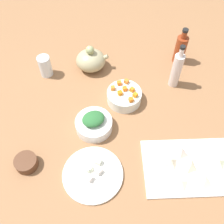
% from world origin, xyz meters
% --- Properties ---
extents(tabletop, '(1.90, 1.90, 0.03)m').
position_xyz_m(tabletop, '(0.00, 0.00, 0.01)').
color(tabletop, '#946641').
rests_on(tabletop, ground).
extents(cutting_board, '(0.35, 0.25, 0.01)m').
position_xyz_m(cutting_board, '(0.28, -0.25, 0.03)').
color(cutting_board, white).
rests_on(cutting_board, tabletop).
extents(plate_tofu, '(0.23, 0.23, 0.01)m').
position_xyz_m(plate_tofu, '(-0.09, -0.25, 0.04)').
color(plate_tofu, white).
rests_on(plate_tofu, tabletop).
extents(bowl_greens, '(0.15, 0.15, 0.05)m').
position_xyz_m(bowl_greens, '(-0.08, -0.04, 0.06)').
color(bowl_greens, white).
rests_on(bowl_greens, tabletop).
extents(bowl_carrots, '(0.15, 0.15, 0.06)m').
position_xyz_m(bowl_carrots, '(0.06, 0.10, 0.06)').
color(bowl_carrots, white).
rests_on(bowl_carrots, tabletop).
extents(bowl_small_side, '(0.09, 0.09, 0.04)m').
position_xyz_m(bowl_small_side, '(-0.34, -0.20, 0.05)').
color(bowl_small_side, '#58321E').
rests_on(bowl_small_side, tabletop).
extents(teapot, '(0.16, 0.13, 0.14)m').
position_xyz_m(teapot, '(-0.08, 0.31, 0.08)').
color(teapot, tan).
rests_on(teapot, tabletop).
extents(bottle_0, '(0.05, 0.05, 0.23)m').
position_xyz_m(bottle_0, '(0.30, 0.18, 0.13)').
color(bottle_0, silver).
rests_on(bottle_0, tabletop).
extents(bottle_1, '(0.06, 0.06, 0.19)m').
position_xyz_m(bottle_1, '(0.36, 0.34, 0.11)').
color(bottle_1, maroon).
rests_on(bottle_1, tabletop).
extents(drinking_glass_0, '(0.06, 0.06, 0.11)m').
position_xyz_m(drinking_glass_0, '(-0.30, 0.29, 0.08)').
color(drinking_glass_0, white).
rests_on(drinking_glass_0, tabletop).
extents(carrot_cube_0, '(0.02, 0.02, 0.02)m').
position_xyz_m(carrot_cube_0, '(0.08, 0.05, 0.09)').
color(carrot_cube_0, orange).
rests_on(carrot_cube_0, bowl_carrots).
extents(carrot_cube_1, '(0.02, 0.02, 0.02)m').
position_xyz_m(carrot_cube_1, '(0.06, 0.11, 0.09)').
color(carrot_cube_1, orange).
rests_on(carrot_cube_1, bowl_carrots).
extents(carrot_cube_2, '(0.03, 0.03, 0.02)m').
position_xyz_m(carrot_cube_2, '(0.10, 0.10, 0.09)').
color(carrot_cube_2, orange).
rests_on(carrot_cube_2, bowl_carrots).
extents(carrot_cube_3, '(0.03, 0.03, 0.02)m').
position_xyz_m(carrot_cube_3, '(0.11, 0.07, 0.09)').
color(carrot_cube_3, orange).
rests_on(carrot_cube_3, bowl_carrots).
extents(carrot_cube_4, '(0.03, 0.03, 0.02)m').
position_xyz_m(carrot_cube_4, '(0.08, 0.15, 0.09)').
color(carrot_cube_4, orange).
rests_on(carrot_cube_4, bowl_carrots).
extents(carrot_cube_5, '(0.02, 0.02, 0.02)m').
position_xyz_m(carrot_cube_5, '(0.04, 0.09, 0.09)').
color(carrot_cube_5, orange).
rests_on(carrot_cube_5, bowl_carrots).
extents(carrot_cube_6, '(0.02, 0.02, 0.02)m').
position_xyz_m(carrot_cube_6, '(0.04, 0.15, 0.09)').
color(carrot_cube_6, orange).
rests_on(carrot_cube_6, bowl_carrots).
extents(carrot_cube_7, '(0.02, 0.02, 0.02)m').
position_xyz_m(carrot_cube_7, '(0.01, 0.12, 0.09)').
color(carrot_cube_7, orange).
rests_on(carrot_cube_7, bowl_carrots).
extents(chopped_greens_mound, '(0.11, 0.10, 0.04)m').
position_xyz_m(chopped_greens_mound, '(-0.08, -0.04, 0.10)').
color(chopped_greens_mound, '#2E6C35').
rests_on(chopped_greens_mound, bowl_greens).
extents(tofu_cube_0, '(0.03, 0.03, 0.02)m').
position_xyz_m(tofu_cube_0, '(-0.10, -0.24, 0.05)').
color(tofu_cube_0, white).
rests_on(tofu_cube_0, plate_tofu).
extents(tofu_cube_1, '(0.03, 0.03, 0.02)m').
position_xyz_m(tofu_cube_1, '(-0.07, -0.21, 0.05)').
color(tofu_cube_1, white).
rests_on(tofu_cube_1, plate_tofu).
extents(tofu_cube_2, '(0.03, 0.03, 0.02)m').
position_xyz_m(tofu_cube_2, '(-0.10, -0.28, 0.05)').
color(tofu_cube_2, white).
rests_on(tofu_cube_2, plate_tofu).
extents(tofu_cube_3, '(0.03, 0.03, 0.02)m').
position_xyz_m(tofu_cube_3, '(-0.07, -0.25, 0.05)').
color(tofu_cube_3, white).
rests_on(tofu_cube_3, plate_tofu).
extents(dumpling_0, '(0.06, 0.06, 0.02)m').
position_xyz_m(dumpling_0, '(0.40, -0.24, 0.05)').
color(dumpling_0, beige).
rests_on(dumpling_0, cutting_board).
extents(dumpling_1, '(0.06, 0.06, 0.02)m').
position_xyz_m(dumpling_1, '(0.24, -0.31, 0.05)').
color(dumpling_1, beige).
rests_on(dumpling_1, cutting_board).
extents(dumpling_2, '(0.06, 0.06, 0.03)m').
position_xyz_m(dumpling_2, '(0.26, -0.19, 0.06)').
color(dumpling_2, beige).
rests_on(dumpling_2, cutting_board).
extents(dumpling_3, '(0.06, 0.06, 0.03)m').
position_xyz_m(dumpling_3, '(0.28, -0.25, 0.05)').
color(dumpling_3, beige).
rests_on(dumpling_3, cutting_board).
extents(dumpling_4, '(0.06, 0.06, 0.03)m').
position_xyz_m(dumpling_4, '(0.21, -0.23, 0.06)').
color(dumpling_4, beige).
rests_on(dumpling_4, cutting_board).
extents(dumpling_5, '(0.06, 0.06, 0.02)m').
position_xyz_m(dumpling_5, '(0.32, -0.31, 0.05)').
color(dumpling_5, beige).
rests_on(dumpling_5, cutting_board).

